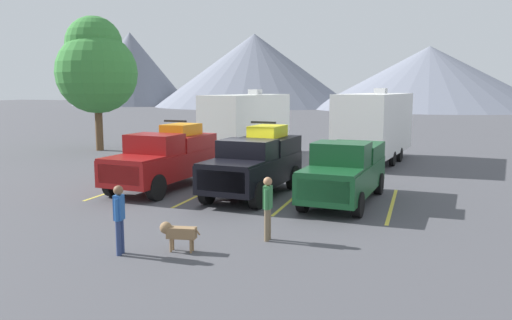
# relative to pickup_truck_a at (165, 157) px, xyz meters

# --- Properties ---
(ground_plane) EXTENTS (240.00, 240.00, 0.00)m
(ground_plane) POSITION_rel_pickup_truck_a_xyz_m (3.57, -1.05, -1.24)
(ground_plane) COLOR #47474C
(pickup_truck_a) EXTENTS (2.56, 5.62, 2.68)m
(pickup_truck_a) POSITION_rel_pickup_truck_a_xyz_m (0.00, 0.00, 0.00)
(pickup_truck_a) COLOR maroon
(pickup_truck_a) RESTS_ON ground
(pickup_truck_b) EXTENTS (2.53, 5.50, 2.72)m
(pickup_truck_b) POSITION_rel_pickup_truck_a_xyz_m (3.82, -0.11, -0.00)
(pickup_truck_b) COLOR black
(pickup_truck_b) RESTS_ON ground
(pickup_truck_c) EXTENTS (2.44, 5.70, 2.17)m
(pickup_truck_c) POSITION_rel_pickup_truck_a_xyz_m (7.17, -0.20, -0.13)
(pickup_truck_c) COLOR #144723
(pickup_truck_c) RESTS_ON ground
(lot_stripe_a) EXTENTS (0.12, 5.50, 0.01)m
(lot_stripe_a) POSITION_rel_pickup_truck_a_xyz_m (-1.67, -0.29, -1.24)
(lot_stripe_a) COLOR gold
(lot_stripe_a) RESTS_ON ground
(lot_stripe_b) EXTENTS (0.12, 5.50, 0.01)m
(lot_stripe_b) POSITION_rel_pickup_truck_a_xyz_m (1.82, -0.29, -1.24)
(lot_stripe_b) COLOR gold
(lot_stripe_b) RESTS_ON ground
(lot_stripe_c) EXTENTS (0.12, 5.50, 0.01)m
(lot_stripe_c) POSITION_rel_pickup_truck_a_xyz_m (5.31, -0.29, -1.24)
(lot_stripe_c) COLOR gold
(lot_stripe_c) RESTS_ON ground
(lot_stripe_d) EXTENTS (0.12, 5.50, 0.01)m
(lot_stripe_d) POSITION_rel_pickup_truck_a_xyz_m (8.80, -0.29, -1.24)
(lot_stripe_d) COLOR gold
(lot_stripe_d) RESTS_ON ground
(camper_trailer_a) EXTENTS (3.39, 8.32, 3.89)m
(camper_trailer_a) POSITION_rel_pickup_truck_a_xyz_m (0.02, 9.90, 0.80)
(camper_trailer_a) COLOR silver
(camper_trailer_a) RESTS_ON ground
(camper_trailer_b) EXTENTS (3.67, 8.84, 3.97)m
(camper_trailer_b) POSITION_rel_pickup_truck_a_xyz_m (7.25, 9.90, 0.85)
(camper_trailer_b) COLOR white
(camper_trailer_b) RESTS_ON ground
(person_a) EXTENTS (0.23, 0.37, 1.70)m
(person_a) POSITION_rel_pickup_truck_a_xyz_m (2.86, -7.70, -0.27)
(person_a) COLOR navy
(person_a) RESTS_ON ground
(person_b) EXTENTS (0.23, 0.38, 1.70)m
(person_b) POSITION_rel_pickup_truck_a_xyz_m (5.92, -5.50, -0.27)
(person_b) COLOR #726047
(person_b) RESTS_ON ground
(dog) EXTENTS (1.02, 0.40, 0.73)m
(dog) POSITION_rel_pickup_truck_a_xyz_m (4.05, -7.06, -0.75)
(dog) COLOR olive
(dog) RESTS_ON ground
(tree_a) EXTENTS (5.06, 5.06, 8.45)m
(tree_a) POSITION_rel_pickup_truck_a_xyz_m (-10.03, 9.89, 4.10)
(tree_a) COLOR brown
(tree_a) RESTS_ON ground
(mountain_ridge) EXTENTS (144.50, 46.43, 17.46)m
(mountain_ridge) POSITION_rel_pickup_truck_a_xyz_m (-0.44, 86.17, 6.22)
(mountain_ridge) COLOR slate
(mountain_ridge) RESTS_ON ground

